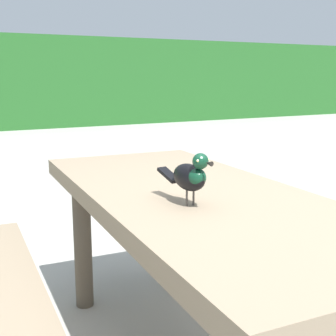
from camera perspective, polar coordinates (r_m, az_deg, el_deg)
name	(u,v)px	position (r m, az deg, el deg)	size (l,w,h in m)	color
picnic_table_foreground	(195,238)	(1.78, 3.41, -8.63)	(1.76, 1.84, 0.74)	#84725B
bird_grackle	(191,176)	(1.51, 2.85, -0.95)	(0.09, 0.29, 0.18)	black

